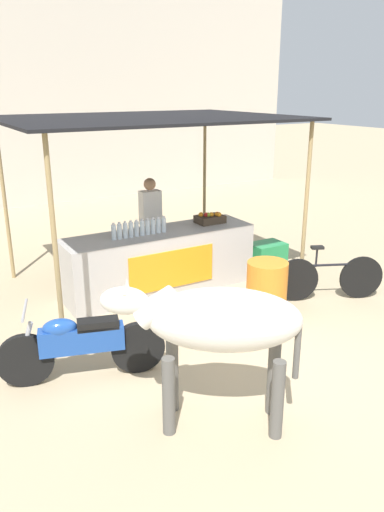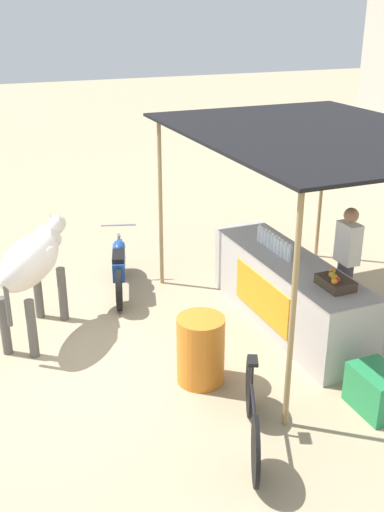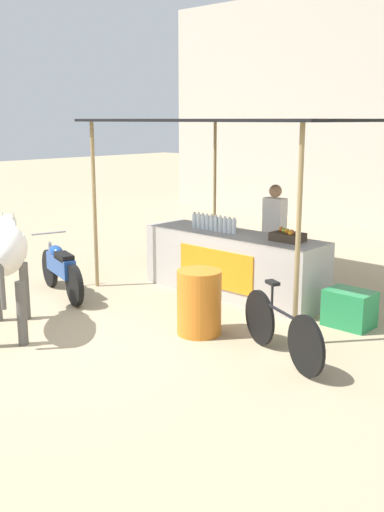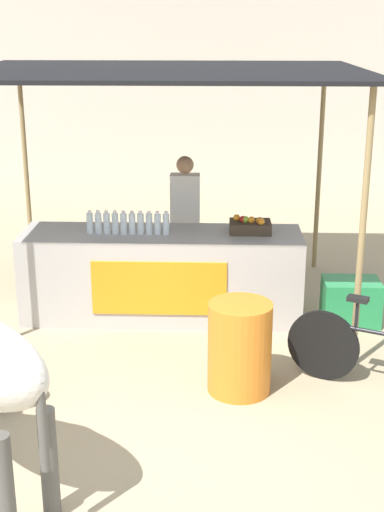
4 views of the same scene
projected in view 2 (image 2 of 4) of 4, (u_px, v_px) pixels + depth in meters
ground_plane at (134, 356)px, 7.54m from camera, size 60.00×60.00×0.00m
stall_counter at (287, 292)px, 8.13m from camera, size 3.00×0.82×0.96m
stall_awning at (319, 139)px, 7.45m from camera, size 4.20×3.20×2.64m
water_bottle_row at (274, 243)px, 8.19m from camera, size 0.88×0.07×0.25m
fruit_crate at (335, 282)px, 7.13m from camera, size 0.44×0.32×0.18m
vendor_behind_counter at (346, 264)px, 8.07m from camera, size 0.34×0.22×1.65m
cooler_box at (377, 390)px, 6.45m from camera, size 0.60×0.44×0.48m
water_barrel at (201, 350)px, 6.90m from camera, size 0.56×0.56×0.82m
cow at (33, 262)px, 7.67m from camera, size 1.72×1.31×1.44m
motorcycle_parked at (119, 265)px, 9.12m from camera, size 1.74×0.73×0.90m
bicycle_leaning at (252, 414)px, 5.90m from camera, size 1.53×0.72×0.85m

